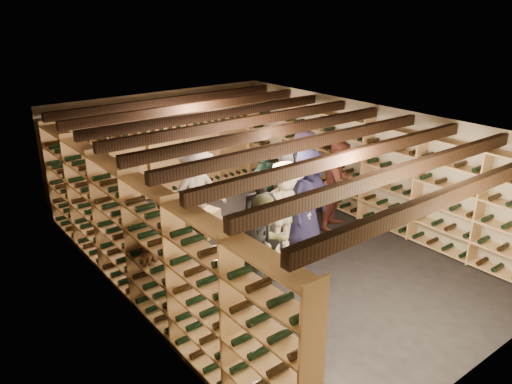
{
  "coord_description": "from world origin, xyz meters",
  "views": [
    {
      "loc": [
        -5.2,
        -6.32,
        4.34
      ],
      "look_at": [
        -0.14,
        0.2,
        1.16
      ],
      "focal_mm": 35.0,
      "sensor_mm": 36.0,
      "label": 1
    }
  ],
  "objects": [
    {
      "name": "person_11",
      "position": [
        1.81,
        1.03,
        0.92
      ],
      "size": [
        1.72,
        0.58,
        1.85
      ],
      "primitive_type": "imported",
      "rotation": [
        0.0,
        0.0,
        -0.02
      ],
      "color": "slate",
      "rests_on": "ground"
    },
    {
      "name": "person_5",
      "position": [
        -2.01,
        -0.17,
        0.85
      ],
      "size": [
        1.66,
        0.94,
        1.71
      ],
      "primitive_type": "imported",
      "rotation": [
        0.0,
        0.0,
        0.29
      ],
      "color": "brown",
      "rests_on": "ground"
    },
    {
      "name": "person_10",
      "position": [
        0.94,
        1.3,
        0.75
      ],
      "size": [
        0.89,
        0.41,
        1.49
      ],
      "primitive_type": "imported",
      "rotation": [
        0.0,
        0.0,
        0.06
      ],
      "color": "#244337",
      "rests_on": "ground"
    },
    {
      "name": "person_12",
      "position": [
        0.81,
        0.3,
        0.95
      ],
      "size": [
        0.96,
        0.66,
        1.9
      ],
      "primitive_type": "imported",
      "rotation": [
        0.0,
        0.0,
        0.06
      ],
      "color": "#333438",
      "rests_on": "ground"
    },
    {
      "name": "person_6",
      "position": [
        0.7,
        -0.23,
        0.95
      ],
      "size": [
        1.07,
        0.85,
        1.91
      ],
      "primitive_type": "imported",
      "rotation": [
        0.0,
        0.0,
        0.29
      ],
      "color": "#201F44",
      "rests_on": "ground"
    },
    {
      "name": "wine_rack_back",
      "position": [
        0.0,
        3.83,
        1.07
      ],
      "size": [
        4.7,
        0.3,
        2.15
      ],
      "color": "tan",
      "rests_on": "ground"
    },
    {
      "name": "person_0",
      "position": [
        -1.44,
        -1.41,
        0.82
      ],
      "size": [
        0.92,
        0.74,
        1.64
      ],
      "primitive_type": "imported",
      "rotation": [
        0.0,
        0.0,
        0.32
      ],
      "color": "black",
      "rests_on": "ground"
    },
    {
      "name": "crate_loose",
      "position": [
        1.36,
        2.93,
        0.09
      ],
      "size": [
        0.58,
        0.48,
        0.17
      ],
      "primitive_type": "cube",
      "rotation": [
        0.0,
        0.0,
        0.35
      ],
      "color": "tan",
      "rests_on": "ground"
    },
    {
      "name": "person_3",
      "position": [
        0.15,
        -0.24,
        0.89
      ],
      "size": [
        1.23,
        0.83,
        1.77
      ],
      "primitive_type": "imported",
      "rotation": [
        0.0,
        0.0,
        -0.16
      ],
      "color": "beige",
      "rests_on": "ground"
    },
    {
      "name": "person_9",
      "position": [
        -0.68,
        1.3,
        0.92
      ],
      "size": [
        1.2,
        0.7,
        1.85
      ],
      "primitive_type": "imported",
      "rotation": [
        0.0,
        0.0,
        -0.01
      ],
      "color": "#B6B3A6",
      "rests_on": "ground"
    },
    {
      "name": "wine_rack_right",
      "position": [
        2.57,
        0.0,
        1.08
      ],
      "size": [
        0.32,
        7.5,
        2.15
      ],
      "color": "tan",
      "rests_on": "ground"
    },
    {
      "name": "person_8",
      "position": [
        1.8,
        0.01,
        0.91
      ],
      "size": [
        1.08,
        0.98,
        1.82
      ],
      "primitive_type": "imported",
      "rotation": [
        0.0,
        0.0,
        0.4
      ],
      "color": "#4D231C",
      "rests_on": "ground"
    },
    {
      "name": "walls",
      "position": [
        0.0,
        0.0,
        1.2
      ],
      "size": [
        5.52,
        8.02,
        2.4
      ],
      "color": "#B2A78B",
      "rests_on": "ground"
    },
    {
      "name": "crate_stack_left",
      "position": [
        -0.81,
        2.0,
        0.34
      ],
      "size": [
        0.55,
        0.42,
        0.68
      ],
      "rotation": [
        0.0,
        0.0,
        -0.2
      ],
      "color": "tan",
      "rests_on": "ground"
    },
    {
      "name": "crate_stack_right",
      "position": [
        -0.49,
        1.3,
        0.26
      ],
      "size": [
        0.58,
        0.47,
        0.51
      ],
      "rotation": [
        0.0,
        0.0,
        0.31
      ],
      "color": "tan",
      "rests_on": "ground"
    },
    {
      "name": "person_1",
      "position": [
        -0.7,
        -0.64,
        0.94
      ],
      "size": [
        0.79,
        0.64,
        1.88
      ],
      "primitive_type": "imported",
      "rotation": [
        0.0,
        0.0,
        -0.32
      ],
      "color": "black",
      "rests_on": "ground"
    },
    {
      "name": "wine_rack_left",
      "position": [
        -2.57,
        0.0,
        1.08
      ],
      "size": [
        0.32,
        7.5,
        2.15
      ],
      "color": "tan",
      "rests_on": "ground"
    },
    {
      "name": "ground",
      "position": [
        0.0,
        0.0,
        0.0
      ],
      "size": [
        8.0,
        8.0,
        0.0
      ],
      "primitive_type": "plane",
      "color": "black",
      "rests_on": "ground"
    },
    {
      "name": "ceiling",
      "position": [
        0.0,
        0.0,
        2.4
      ],
      "size": [
        5.5,
        8.0,
        0.01
      ],
      "primitive_type": "cube",
      "color": "beige",
      "rests_on": "walls"
    },
    {
      "name": "person_2",
      "position": [
        -0.98,
        -1.12,
        0.85
      ],
      "size": [
        0.84,
        0.66,
        1.71
      ],
      "primitive_type": "imported",
      "rotation": [
        0.0,
        0.0,
        0.01
      ],
      "color": "brown",
      "rests_on": "ground"
    },
    {
      "name": "ceiling_joists",
      "position": [
        0.0,
        0.0,
        2.26
      ],
      "size": [
        5.4,
        7.12,
        0.18
      ],
      "color": "black",
      "rests_on": "ground"
    }
  ]
}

